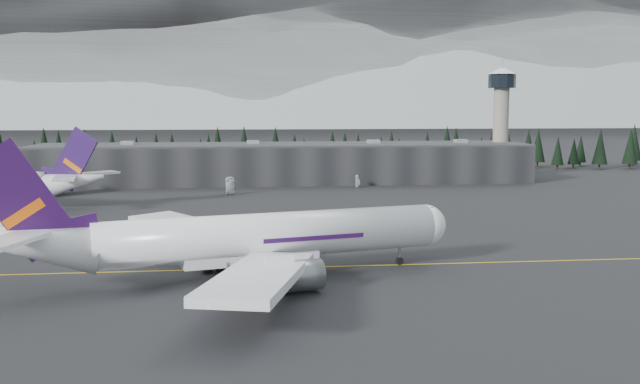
{
  "coord_description": "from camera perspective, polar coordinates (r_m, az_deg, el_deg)",
  "views": [
    {
      "loc": [
        -14.83,
        -108.86,
        24.4
      ],
      "look_at": [
        0.0,
        20.0,
        9.0
      ],
      "focal_mm": 40.0,
      "sensor_mm": 36.0,
      "label": 1
    }
  ],
  "objects": [
    {
      "name": "jet_main",
      "position": [
        102.21,
        -7.21,
        -3.75
      ],
      "size": [
        69.11,
        63.04,
        20.68
      ],
      "rotation": [
        0.0,
        0.0,
        0.24
      ],
      "color": "white",
      "rests_on": "ground"
    },
    {
      "name": "mountain_ridge",
      "position": [
        1109.23,
        -5.82,
        5.48
      ],
      "size": [
        4400.0,
        900.0,
        420.0
      ],
      "primitive_type": null,
      "color": "white",
      "rests_on": "ground"
    },
    {
      "name": "control_tower",
      "position": [
        253.33,
        14.29,
        6.34
      ],
      "size": [
        10.0,
        10.0,
        37.7
      ],
      "color": "gray",
      "rests_on": "ground"
    },
    {
      "name": "terminal",
      "position": [
        235.03,
        -2.93,
        2.35
      ],
      "size": [
        160.0,
        30.0,
        12.6
      ],
      "color": "black",
      "rests_on": "ground"
    },
    {
      "name": "taxiline",
      "position": [
        110.61,
        1.31,
        -5.97
      ],
      "size": [
        400.0,
        0.4,
        0.02
      ],
      "primitive_type": "cube",
      "color": "gold",
      "rests_on": "ground"
    },
    {
      "name": "treeline",
      "position": [
        271.8,
        -3.43,
        3.19
      ],
      "size": [
        360.0,
        20.0,
        15.0
      ],
      "primitive_type": "cube",
      "color": "black",
      "rests_on": "ground"
    },
    {
      "name": "ground",
      "position": [
        112.55,
        1.17,
        -5.75
      ],
      "size": [
        1400.0,
        1400.0,
        0.0
      ],
      "primitive_type": "plane",
      "color": "black",
      "rests_on": "ground"
    },
    {
      "name": "gse_vehicle_a",
      "position": [
        202.39,
        -7.22,
        -0.01
      ],
      "size": [
        3.4,
        5.46,
        1.41
      ],
      "primitive_type": "imported",
      "rotation": [
        0.0,
        0.0,
        0.22
      ],
      "color": "white",
      "rests_on": "ground"
    },
    {
      "name": "gse_vehicle_b",
      "position": [
        219.1,
        3.04,
        0.54
      ],
      "size": [
        4.1,
        1.99,
        1.35
      ],
      "primitive_type": "imported",
      "rotation": [
        0.0,
        0.0,
        -1.47
      ],
      "color": "silver",
      "rests_on": "ground"
    }
  ]
}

